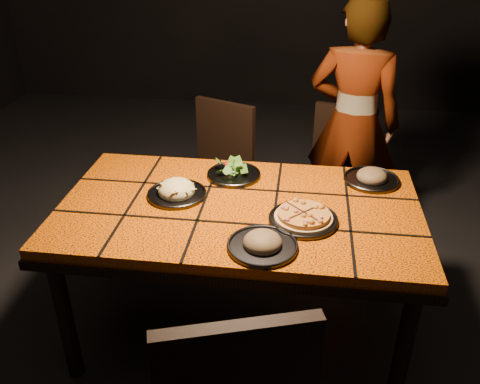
# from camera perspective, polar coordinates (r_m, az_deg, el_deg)

# --- Properties ---
(room_shell) EXTENTS (6.04, 7.04, 3.08)m
(room_shell) POSITION_cam_1_polar(r_m,az_deg,el_deg) (1.98, -0.10, 17.48)
(room_shell) COLOR black
(room_shell) RESTS_ON ground
(dining_table) EXTENTS (1.62, 0.92, 0.75)m
(dining_table) POSITION_cam_1_polar(r_m,az_deg,el_deg) (2.30, -0.08, -3.19)
(dining_table) COLOR #DE5F07
(dining_table) RESTS_ON ground
(chair_far_left) EXTENTS (0.53, 0.53, 0.89)m
(chair_far_left) POSITION_cam_1_polar(r_m,az_deg,el_deg) (3.16, -2.57, 3.01)
(chair_far_left) COLOR black
(chair_far_left) RESTS_ON ground
(chair_far_right) EXTENTS (0.48, 0.48, 0.85)m
(chair_far_right) POSITION_cam_1_polar(r_m,az_deg,el_deg) (3.26, 10.90, 2.94)
(chair_far_right) COLOR black
(chair_far_right) RESTS_ON ground
(diner) EXTENTS (0.62, 0.48, 1.53)m
(diner) POSITION_cam_1_polar(r_m,az_deg,el_deg) (3.19, 12.60, 7.54)
(diner) COLOR brown
(diner) RESTS_ON ground
(plate_pizza) EXTENTS (0.35, 0.35, 0.04)m
(plate_pizza) POSITION_cam_1_polar(r_m,az_deg,el_deg) (2.15, 7.13, -2.88)
(plate_pizza) COLOR #37373C
(plate_pizza) RESTS_ON dining_table
(plate_pasta) EXTENTS (0.27, 0.27, 0.09)m
(plate_pasta) POSITION_cam_1_polar(r_m,az_deg,el_deg) (2.34, -7.12, 0.10)
(plate_pasta) COLOR #37373C
(plate_pasta) RESTS_ON dining_table
(plate_salad) EXTENTS (0.26, 0.26, 0.07)m
(plate_salad) POSITION_cam_1_polar(r_m,az_deg,el_deg) (2.49, -0.70, 2.31)
(plate_salad) COLOR #37373C
(plate_salad) RESTS_ON dining_table
(plate_mushroom_a) EXTENTS (0.28, 0.28, 0.09)m
(plate_mushroom_a) POSITION_cam_1_polar(r_m,az_deg,el_deg) (1.97, 2.55, -5.71)
(plate_mushroom_a) COLOR #37373C
(plate_mushroom_a) RESTS_ON dining_table
(plate_mushroom_b) EXTENTS (0.27, 0.27, 0.09)m
(plate_mushroom_b) POSITION_cam_1_polar(r_m,az_deg,el_deg) (2.53, 14.58, 1.65)
(plate_mushroom_b) COLOR #37373C
(plate_mushroom_b) RESTS_ON dining_table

